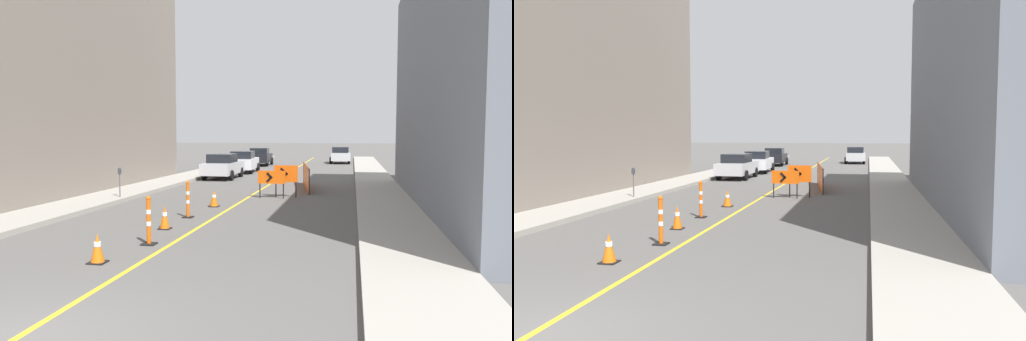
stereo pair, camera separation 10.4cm
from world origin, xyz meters
TOP-DOWN VIEW (x-y plane):
  - lane_stripe at (0.00, 27.40)m, footprint 0.12×54.80m
  - sidewalk_left at (-5.89, 27.40)m, footprint 2.25×54.80m
  - sidewalk_right at (5.89, 27.40)m, footprint 2.25×54.80m
  - building_facade_left at (-10.01, 14.26)m, footprint 6.00×23.86m
  - building_facade_right at (10.01, 14.25)m, footprint 6.00×19.71m
  - traffic_cone_nearest at (-0.92, 4.34)m, footprint 0.38×0.38m
  - traffic_cone_second at (-0.92, 8.36)m, footprint 0.35×0.35m
  - traffic_cone_third at (-0.74, 13.11)m, footprint 0.40×0.40m
  - delineator_post_front at (-0.55, 6.28)m, footprint 0.35×0.35m
  - delineator_post_rear at (-0.90, 10.45)m, footprint 0.34×0.34m
  - arrow_barricade_primary at (1.07, 16.08)m, footprint 1.24×0.13m
  - arrow_barricade_secondary at (1.65, 16.56)m, footprint 1.07×0.16m
  - safety_mesh_fence at (2.22, 20.25)m, footprint 0.84×5.57m
  - parked_car_curb_near at (-3.53, 25.14)m, footprint 1.94×4.34m
  - parked_car_curb_mid at (-3.36, 30.35)m, footprint 2.03×4.39m
  - parked_car_curb_far at (-3.64, 38.78)m, footprint 2.00×4.38m
  - parked_car_opposite_side at (3.41, 43.52)m, footprint 2.01×4.39m
  - parking_meter_near_curb at (-5.12, 13.95)m, footprint 0.12×0.11m

SIDE VIEW (x-z plane):
  - lane_stripe at x=0.00m, z-range 0.00..0.01m
  - sidewalk_left at x=-5.89m, z-range 0.00..0.17m
  - sidewalk_right at x=5.89m, z-range 0.00..0.17m
  - traffic_cone_third at x=-0.74m, z-range 0.00..0.65m
  - traffic_cone_nearest at x=-0.92m, z-range 0.00..0.66m
  - traffic_cone_second at x=-0.92m, z-range 0.00..0.70m
  - delineator_post_rear at x=-0.90m, z-range -0.08..1.17m
  - delineator_post_front at x=-0.55m, z-range -0.08..1.19m
  - safety_mesh_fence at x=2.22m, z-range 0.00..1.24m
  - parked_car_curb_near at x=-3.53m, z-range 0.00..1.59m
  - parked_car_curb_mid at x=-3.36m, z-range 0.00..1.59m
  - parked_car_curb_far at x=-3.64m, z-range 0.00..1.59m
  - parked_car_opposite_side at x=3.41m, z-range 0.00..1.59m
  - arrow_barricade_primary at x=1.07m, z-range 0.27..1.49m
  - arrow_barricade_secondary at x=1.65m, z-range 0.28..1.72m
  - parking_meter_near_curb at x=-5.12m, z-range 0.43..1.69m
  - building_facade_right at x=10.01m, z-range 0.00..10.08m
  - building_facade_left at x=-10.01m, z-range 0.00..12.29m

